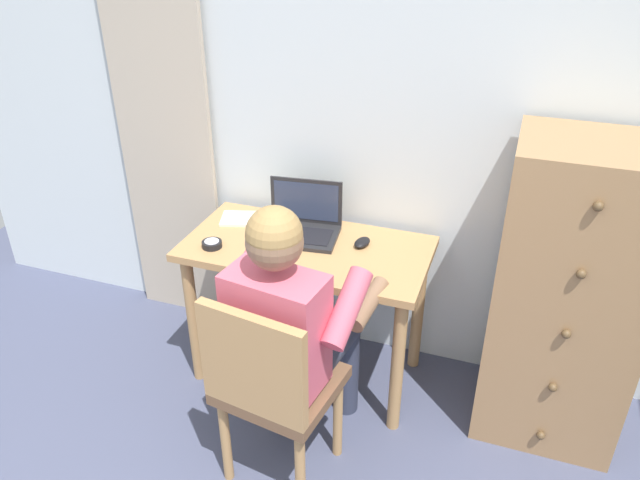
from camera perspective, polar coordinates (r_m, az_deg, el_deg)
name	(u,v)px	position (r m, az deg, el deg)	size (l,w,h in m)	color
wall_back	(383,115)	(2.77, 5.89, 11.54)	(4.80, 0.05, 2.50)	silver
curtain_panel	(162,117)	(3.17, -14.54, 11.10)	(0.52, 0.03, 2.29)	#BCAD99
desk	(307,268)	(2.80, -1.25, -2.66)	(1.10, 0.56, 0.73)	tan
dresser	(566,298)	(2.70, 22.02, -5.01)	(0.57, 0.51, 1.33)	#9E754C
chair	(271,385)	(2.35, -4.60, -13.33)	(0.47, 0.46, 0.89)	brown
person_seated	(294,319)	(2.35, -2.47, -7.39)	(0.58, 0.62, 1.21)	#33384C
laptop	(302,223)	(2.81, -1.66, 1.56)	(0.37, 0.29, 0.24)	#232326
computer_mouse	(361,242)	(2.74, 3.89, -0.22)	(0.06, 0.10, 0.03)	black
desk_clock	(212,244)	(2.76, -10.07, -0.38)	(0.09, 0.09, 0.03)	black
notebook_pad	(243,219)	(2.97, -7.19, 1.99)	(0.21, 0.15, 0.01)	silver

